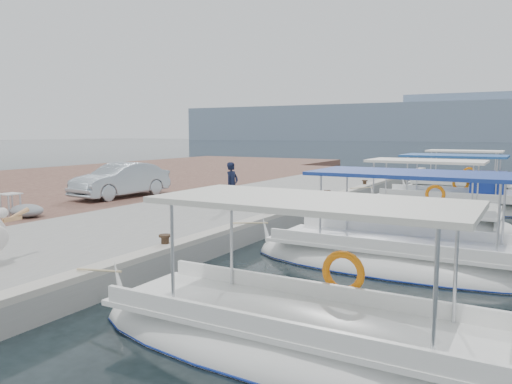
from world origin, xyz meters
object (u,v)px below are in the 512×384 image
Objects in this scene: fishing_caique_a at (298,347)px; fishing_caique_d at (451,205)px; parked_car at (121,180)px; fishing_caique_b at (401,263)px; fisherman at (232,185)px; fishing_caique_c at (419,223)px; fishing_caique_e at (460,192)px.

fishing_caique_d is (-0.14, 15.18, 0.07)m from fishing_caique_a.
fishing_caique_a is 14.87m from parked_car.
fishing_caique_b reaches higher than parked_car.
fishing_caique_a is at bearing -31.71° from parked_car.
fisherman is 5.43m from parked_car.
fishing_caique_c is at bearing -65.62° from fisherman.
fishing_caique_b reaches higher than fisherman.
fishing_caique_a is 5.33m from fishing_caique_b.
fishing_caique_c is 0.93× the size of fishing_caique_d.
fishing_caique_a is 1.66× the size of parked_car.
fishing_caique_c is 1.43× the size of parked_car.
fisherman is (-6.36, -6.52, 1.10)m from fishing_caique_d.
fishing_caique_b is 1.22× the size of fishing_caique_c.
fishing_caique_c is at bearing 92.59° from fishing_caique_a.
fishing_caique_d and fishing_caique_e have the same top height.
fishing_caique_d is (-0.32, 9.85, 0.07)m from fishing_caique_b.
fisherman is at bearing -134.26° from fishing_caique_d.
fishing_caique_e is at bearing 90.25° from fishing_caique_c.
parked_car is at bearing 163.89° from fishing_caique_b.
fishing_caique_a is at bearing -91.98° from fishing_caique_b.
fishing_caique_a is 21.01m from fishing_caique_e.
fishing_caique_b is at bearing 88.02° from fishing_caique_a.
fishing_caique_b is 4.65× the size of fisherman.
fishing_caique_c is (-0.49, 10.73, 0.00)m from fishing_caique_a.
fishing_caique_a is 10.74m from fishing_caique_c.
fishing_caique_c is 1.02× the size of fishing_caique_e.
parked_car is (-5.43, 0.17, -0.10)m from fisherman.
fishing_caique_e is at bearing 92.61° from fishing_caique_b.
fishing_caique_d is 1.54× the size of parked_car.
fishing_caique_b is (0.18, 5.33, -0.00)m from fishing_caique_a.
parked_car is (-11.92, 8.82, 1.07)m from fishing_caique_a.
fishing_caique_e is at bearing -20.46° from fisherman.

